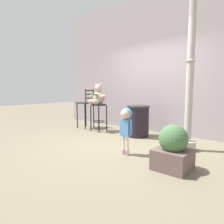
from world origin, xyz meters
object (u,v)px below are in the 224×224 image
(bar_stool_with_teddy, at_px, (99,111))
(bar_chair_empty, at_px, (86,105))
(planter_with_shrub, at_px, (173,149))
(child_walking, at_px, (126,121))
(lamppost, at_px, (190,89))
(teddy_bear, at_px, (98,97))
(trash_bin, at_px, (138,121))

(bar_stool_with_teddy, relative_size, bar_chair_empty, 0.65)
(planter_with_shrub, bearing_deg, child_walking, 175.25)
(lamppost, distance_m, bar_chair_empty, 3.24)
(lamppost, bearing_deg, planter_with_shrub, -80.50)
(child_walking, relative_size, lamppost, 0.29)
(teddy_bear, xyz_separation_m, trash_bin, (1.20, 0.20, -0.58))
(lamppost, xyz_separation_m, bar_chair_empty, (-3.20, 0.26, -0.49))
(bar_chair_empty, bearing_deg, bar_stool_with_teddy, -8.72)
(trash_bin, height_order, bar_chair_empty, bar_chair_empty)
(bar_stool_with_teddy, distance_m, planter_with_shrub, 3.02)
(teddy_bear, bearing_deg, bar_chair_empty, 168.75)
(bar_chair_empty, relative_size, planter_with_shrub, 1.74)
(trash_bin, distance_m, bar_chair_empty, 1.86)
(child_walking, distance_m, bar_chair_empty, 2.76)
(lamppost, bearing_deg, bar_stool_with_teddy, 176.33)
(teddy_bear, height_order, planter_with_shrub, teddy_bear)
(lamppost, bearing_deg, bar_chair_empty, 175.32)
(bar_stool_with_teddy, xyz_separation_m, planter_with_shrub, (2.74, -1.24, -0.25))
(child_walking, relative_size, planter_with_shrub, 1.26)
(planter_with_shrub, bearing_deg, lamppost, 99.50)
(bar_chair_empty, bearing_deg, trash_bin, 2.45)
(trash_bin, relative_size, bar_chair_empty, 0.66)
(bar_stool_with_teddy, distance_m, child_walking, 2.16)
(bar_stool_with_teddy, bearing_deg, bar_chair_empty, 171.28)
(bar_stool_with_teddy, bearing_deg, child_walking, -32.70)
(lamppost, height_order, planter_with_shrub, lamppost)
(lamppost, bearing_deg, child_walking, -126.60)
(bar_stool_with_teddy, distance_m, bar_chair_empty, 0.65)
(bar_chair_empty, xyz_separation_m, planter_with_shrub, (3.38, -1.34, -0.38))
(lamppost, relative_size, planter_with_shrub, 4.39)
(trash_bin, xyz_separation_m, bar_chair_empty, (-1.83, -0.08, 0.30))
(trash_bin, distance_m, lamppost, 1.61)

